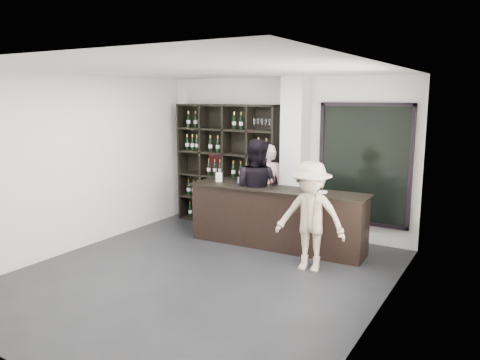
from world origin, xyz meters
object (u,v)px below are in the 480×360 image
Objects in this scene: taster_pink at (268,189)px; customer at (310,216)px; wine_shelf at (227,165)px; tasting_counter at (276,218)px; taster_black at (256,191)px.

taster_pink reaches higher than customer.
wine_shelf reaches higher than customer.
tasting_counter is 0.89m from taster_pink.
taster_pink is 0.56m from taster_black.
customer is (1.40, -1.35, -0.03)m from taster_pink.
taster_black reaches higher than taster_pink.
taster_black is at bearing 144.61° from customer.
customer is at bearing 113.71° from taster_pink.
taster_black reaches higher than tasting_counter.
wine_shelf is 1.31× the size of taster_black.
wine_shelf is 1.41× the size of taster_pink.
wine_shelf is 1.30m from taster_black.
tasting_counter is at bearing 164.45° from taster_black.
tasting_counter is 1.70× the size of taster_black.
wine_shelf reaches higher than taster_pink.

